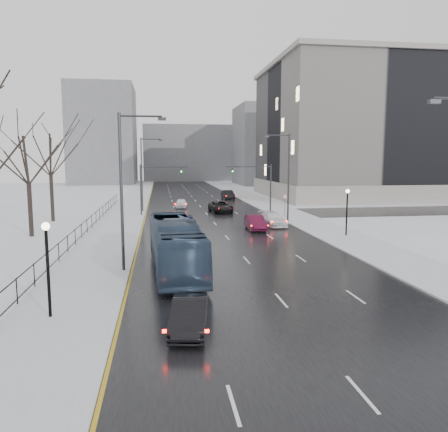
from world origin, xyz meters
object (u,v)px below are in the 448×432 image
lamppost_l (47,256)px  no_uturn_sign (285,199)px  tree_park_e (53,222)px  streetlight_l_far (143,171)px  streetlight_r_mid (287,173)px  sedan_right_near (255,223)px  mast_signal_left (149,184)px  bus (175,246)px  sedan_right_cross (221,207)px  sedan_left_near (189,315)px  sedan_center_far (181,203)px  streetlight_l_near (125,184)px  tree_park_d (32,237)px  sedan_right_distant (228,195)px  sedan_center_near (186,223)px  lamppost_r_mid (347,205)px  mast_signal_right (263,183)px  sedan_right_far (273,219)px

lamppost_l → no_uturn_sign: bearing=57.7°
tree_park_e → streetlight_l_far: streetlight_l_far is taller
streetlight_r_mid → sedan_right_near: size_ratio=2.21×
streetlight_r_mid → mast_signal_left: (-15.49, 8.00, -1.51)m
bus → sedan_right_cross: 31.21m
tree_park_e → sedan_left_near: (13.30, -34.26, 0.72)m
sedan_right_near → streetlight_r_mid: bearing=47.6°
lamppost_l → sedan_center_far: (8.04, 44.28, -2.23)m
sedan_center_far → mast_signal_left: bearing=-113.0°
lamppost_l → sedan_right_near: size_ratio=0.95×
streetlight_l_near → sedan_center_far: streetlight_l_near is taller
tree_park_d → sedan_right_distant: tree_park_d is taller
tree_park_e → lamppost_l: size_ratio=3.15×
sedan_center_near → bus: bearing=-94.2°
streetlight_l_near → sedan_right_near: bearing=52.1°
bus → tree_park_e: bearing=115.3°
sedan_center_far → sedan_right_near: bearing=-68.3°
streetlight_l_near → bus: streetlight_l_near is taller
lamppost_l → bus: (5.89, 7.73, -1.25)m
streetlight_r_mid → lamppost_r_mid: 10.73m
streetlight_l_near → mast_signal_right: 32.03m
lamppost_l → sedan_center_near: (7.50, 23.43, -2.08)m
mast_signal_right → bus: bearing=-113.7°
mast_signal_left → lamppost_r_mid: bearing=-44.5°
sedan_right_cross → mast_signal_left: bearing=-173.1°
streetlight_l_near → sedan_right_far: bearing=50.9°
tree_park_e → sedan_center_far: bearing=38.9°
tree_park_d → sedan_center_near: 14.40m
sedan_center_far → streetlight_l_far: bearing=-135.8°
sedan_center_near → sedan_center_far: size_ratio=1.23×
bus → sedan_right_far: bearing=54.9°
sedan_left_near → sedan_right_far: 29.66m
tree_park_e → mast_signal_right: (25.53, 4.00, 4.11)m
mast_signal_right → sedan_right_cross: 6.57m
no_uturn_sign → sedan_right_distant: bearing=96.9°
mast_signal_left → sedan_center_near: bearing=-73.1°
sedan_left_near → sedan_center_near: size_ratio=0.84×
tree_park_d → no_uturn_sign: size_ratio=4.63×
sedan_center_far → tree_park_e: bearing=-136.3°
mast_signal_left → no_uturn_sign: mast_signal_left is taller
streetlight_l_near → sedan_right_far: (14.10, 17.36, -4.86)m
tree_park_e → sedan_right_near: bearing=-22.5°
lamppost_r_mid → sedan_right_distant: size_ratio=0.91×
streetlight_l_near → sedan_center_near: size_ratio=2.06×
streetlight_l_far → mast_signal_right: size_ratio=1.54×
mast_signal_left → sedan_left_near: (2.43, -38.26, -3.39)m
mast_signal_left → sedan_left_near: 38.48m
sedan_center_near → lamppost_r_mid: bearing=-18.9°
tree_park_d → sedan_right_near: (21.30, 0.99, 0.78)m
mast_signal_left → sedan_right_far: size_ratio=1.32×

